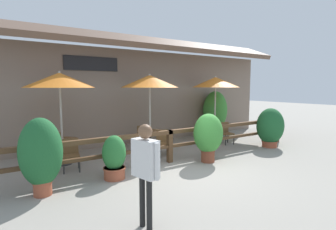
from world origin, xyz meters
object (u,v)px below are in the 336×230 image
(dining_table_near, at_px, (62,145))
(patio_umbrella_far, at_px, (216,82))
(potted_plant_corner_fern, at_px, (208,135))
(potted_plant_small_flowering, at_px, (215,111))
(chair_near_streetside, at_px, (71,153))
(dining_table_far, at_px, (215,127))
(potted_plant_broad_leaf, at_px, (270,127))
(potted_plant_entrance_palm, at_px, (114,158))
(patio_umbrella_near, at_px, (60,80))
(potted_plant_tall_tropical, at_px, (41,154))
(chair_far_streetside, at_px, (226,132))
(chair_middle_streetside, at_px, (163,142))
(pedestrian, at_px, (145,162))
(dining_table_middle, at_px, (150,135))
(patio_umbrella_middle, at_px, (150,81))
(chair_middle_wallside, at_px, (141,135))
(chair_near_wallside, at_px, (57,144))
(chair_far_wallside, at_px, (204,128))

(dining_table_near, distance_m, patio_umbrella_far, 6.18)
(potted_plant_corner_fern, relative_size, potted_plant_small_flowering, 0.71)
(chair_near_streetside, relative_size, potted_plant_corner_fern, 0.58)
(dining_table_far, height_order, potted_plant_broad_leaf, potted_plant_broad_leaf)
(potted_plant_small_flowering, bearing_deg, patio_umbrella_far, -133.56)
(dining_table_far, distance_m, potted_plant_entrance_palm, 5.50)
(patio_umbrella_near, relative_size, potted_plant_tall_tropical, 1.65)
(chair_far_streetside, bearing_deg, potted_plant_small_flowering, 69.66)
(chair_middle_streetside, height_order, potted_plant_corner_fern, potted_plant_corner_fern)
(pedestrian, bearing_deg, patio_umbrella_far, 115.01)
(dining_table_middle, height_order, potted_plant_corner_fern, potted_plant_corner_fern)
(patio_umbrella_middle, relative_size, chair_far_streetside, 3.17)
(dining_table_middle, relative_size, chair_middle_wallside, 1.07)
(dining_table_far, bearing_deg, dining_table_middle, -177.14)
(chair_middle_streetside, distance_m, potted_plant_broad_leaf, 4.09)
(dining_table_near, relative_size, chair_near_streetside, 1.07)
(chair_near_streetside, relative_size, potted_plant_tall_tropical, 0.52)
(dining_table_middle, distance_m, potted_plant_tall_tropical, 4.11)
(dining_table_middle, distance_m, chair_middle_streetside, 0.72)
(chair_middle_streetside, xyz_separation_m, potted_plant_tall_tropical, (-3.69, -1.25, 0.41))
(patio_umbrella_middle, distance_m, chair_middle_wallside, 2.05)
(potted_plant_tall_tropical, bearing_deg, chair_near_wallside, 74.36)
(chair_far_streetside, bearing_deg, dining_table_near, -176.15)
(potted_plant_entrance_palm, distance_m, pedestrian, 2.46)
(chair_middle_streetside, bearing_deg, dining_table_near, 177.83)
(chair_near_streetside, bearing_deg, dining_table_middle, 23.52)
(patio_umbrella_middle, xyz_separation_m, potted_plant_corner_fern, (0.83, -2.00, -1.57))
(dining_table_near, height_order, chair_far_wallside, chair_far_wallside)
(chair_far_wallside, relative_size, potted_plant_corner_fern, 0.58)
(chair_near_wallside, height_order, chair_middle_streetside, same)
(chair_far_streetside, xyz_separation_m, potted_plant_tall_tropical, (-6.68, -1.46, 0.41))
(patio_umbrella_far, distance_m, potted_plant_broad_leaf, 2.70)
(patio_umbrella_near, xyz_separation_m, chair_near_wallside, (-0.03, 0.72, -1.92))
(potted_plant_tall_tropical, height_order, potted_plant_small_flowering, potted_plant_small_flowering)
(patio_umbrella_middle, xyz_separation_m, pedestrian, (-2.43, -4.21, -1.32))
(patio_umbrella_near, bearing_deg, potted_plant_entrance_palm, -67.91)
(chair_near_streetside, xyz_separation_m, chair_middle_wallside, (2.75, 1.34, 0.00))
(patio_umbrella_near, distance_m, chair_middle_wallside, 3.46)
(patio_umbrella_far, bearing_deg, chair_middle_streetside, -163.99)
(patio_umbrella_near, xyz_separation_m, dining_table_middle, (2.80, -0.09, -1.81))
(dining_table_middle, height_order, pedestrian, pedestrian)
(chair_near_streetside, relative_size, chair_near_wallside, 1.00)
(dining_table_far, bearing_deg, patio_umbrella_near, -179.37)
(chair_near_streetside, distance_m, chair_middle_wallside, 3.06)
(patio_umbrella_far, distance_m, potted_plant_entrance_palm, 5.80)
(patio_umbrella_near, height_order, dining_table_near, patio_umbrella_near)
(chair_far_streetside, bearing_deg, dining_table_far, 97.23)
(chair_middle_streetside, bearing_deg, dining_table_middle, 110.67)
(chair_near_wallside, bearing_deg, chair_far_wallside, -169.80)
(patio_umbrella_far, distance_m, chair_far_streetside, 2.03)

